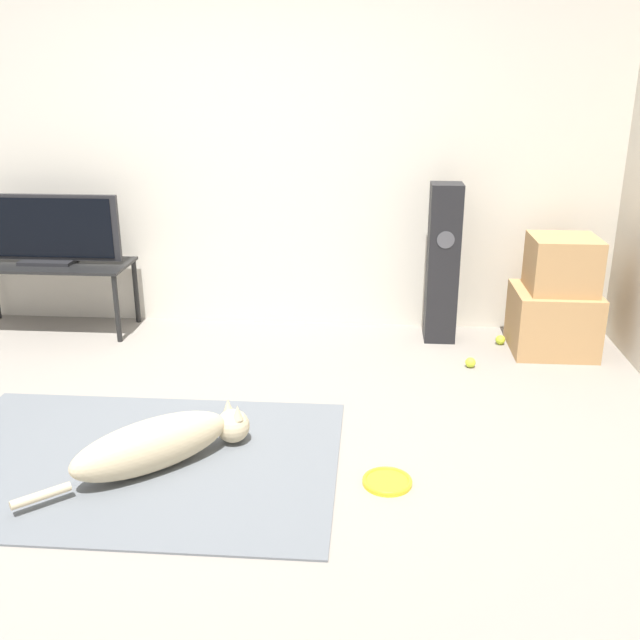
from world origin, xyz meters
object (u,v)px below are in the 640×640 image
(tv, at_px, (44,230))
(tennis_ball_by_boxes, at_px, (470,362))
(frisbee, at_px, (387,481))
(floor_speaker, at_px, (443,264))
(tennis_ball_near_speaker, at_px, (500,340))
(cardboard_box_upper, at_px, (563,264))
(dog, at_px, (160,443))
(tv_stand, at_px, (50,271))
(cardboard_box_lower, at_px, (553,320))

(tv, distance_m, tennis_ball_by_boxes, 3.06)
(frisbee, relative_size, floor_speaker, 0.21)
(tennis_ball_by_boxes, height_order, tennis_ball_near_speaker, same)
(tv, relative_size, tennis_ball_by_boxes, 16.22)
(frisbee, distance_m, tennis_ball_by_boxes, 1.51)
(tennis_ball_by_boxes, bearing_deg, cardboard_box_upper, 30.04)
(dog, bearing_deg, tennis_ball_by_boxes, 39.79)
(cardboard_box_upper, relative_size, tv_stand, 0.37)
(frisbee, relative_size, cardboard_box_lower, 0.43)
(cardboard_box_upper, distance_m, tennis_ball_by_boxes, 0.89)
(floor_speaker, height_order, tennis_ball_by_boxes, floor_speaker)
(floor_speaker, bearing_deg, tv, -179.74)
(tv_stand, relative_size, tv, 1.07)
(tv, xyz_separation_m, tennis_ball_near_speaker, (3.20, -0.06, -0.71))
(tv_stand, height_order, tennis_ball_by_boxes, tv_stand)
(dog, relative_size, tv, 0.85)
(cardboard_box_lower, height_order, tennis_ball_near_speaker, cardboard_box_lower)
(tv_stand, xyz_separation_m, tennis_ball_by_boxes, (2.94, -0.49, -0.41))
(dog, height_order, tennis_ball_by_boxes, dog)
(tv_stand, bearing_deg, cardboard_box_upper, -2.29)
(frisbee, bearing_deg, tv_stand, 141.67)
(cardboard_box_upper, relative_size, floor_speaker, 0.39)
(dog, xyz_separation_m, tv_stand, (-1.32, 1.84, 0.31))
(tennis_ball_by_boxes, bearing_deg, dog, -140.21)
(floor_speaker, distance_m, tv, 2.79)
(tennis_ball_by_boxes, bearing_deg, tennis_ball_near_speaker, 58.81)
(frisbee, distance_m, cardboard_box_upper, 2.17)
(tennis_ball_near_speaker, bearing_deg, floor_speaker, 169.54)
(dog, bearing_deg, tv_stand, 125.74)
(floor_speaker, xyz_separation_m, tv_stand, (-2.78, -0.02, -0.10))
(frisbee, distance_m, tennis_ball_near_speaker, 2.00)
(cardboard_box_upper, xyz_separation_m, tv_stand, (-3.54, 0.14, -0.16))
(cardboard_box_lower, bearing_deg, floor_speaker, 168.29)
(tennis_ball_near_speaker, bearing_deg, frisbee, -113.74)
(cardboard_box_lower, bearing_deg, cardboard_box_upper, -9.92)
(dog, distance_m, tv_stand, 2.28)
(tv_stand, xyz_separation_m, tv, (-0.00, 0.00, 0.30))
(frisbee, bearing_deg, tennis_ball_by_boxes, 68.71)
(dog, bearing_deg, tennis_ball_near_speaker, 43.38)
(dog, distance_m, tennis_ball_by_boxes, 2.11)
(dog, relative_size, floor_speaker, 0.83)
(dog, relative_size, tennis_ball_near_speaker, 13.79)
(frisbee, height_order, tv_stand, tv_stand)
(tv, bearing_deg, floor_speaker, 0.26)
(cardboard_box_upper, height_order, tv, tv)
(frisbee, distance_m, floor_speaker, 2.02)
(frisbee, distance_m, cardboard_box_lower, 2.09)
(cardboard_box_upper, bearing_deg, dog, -142.61)
(cardboard_box_lower, bearing_deg, tv, 177.71)
(tennis_ball_by_boxes, bearing_deg, frisbee, -111.29)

